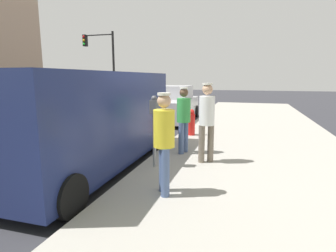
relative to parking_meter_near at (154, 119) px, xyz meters
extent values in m
plane|color=#2D2D33|center=(-1.35, 0.01, -1.18)|extent=(80.00, 80.00, 0.00)
cube|color=#9E998E|center=(2.15, 0.01, -1.11)|extent=(5.00, 32.00, 0.15)
cylinder|color=gray|center=(0.00, 0.00, -0.46)|extent=(0.07, 0.07, 1.15)
cube|color=#4C4C51|center=(0.00, 0.00, 0.26)|extent=(0.14, 0.18, 0.28)
sphere|color=#47474C|center=(0.00, 0.00, 0.43)|extent=(0.12, 0.12, 0.12)
cylinder|color=#4C608C|center=(0.37, 1.34, -0.64)|extent=(0.14, 0.14, 0.79)
cylinder|color=#4C608C|center=(0.31, 1.13, -0.64)|extent=(0.14, 0.14, 0.79)
cylinder|color=green|center=(0.34, 1.24, 0.06)|extent=(0.34, 0.34, 0.59)
sphere|color=brown|center=(0.34, 1.24, 0.49)|extent=(0.21, 0.21, 0.21)
cylinder|color=silver|center=(0.34, 1.24, 0.60)|extent=(0.20, 0.20, 0.04)
cylinder|color=#4C608C|center=(0.65, -1.36, -0.63)|extent=(0.14, 0.14, 0.79)
cylinder|color=#4C608C|center=(0.56, -1.16, -0.63)|extent=(0.14, 0.14, 0.79)
cylinder|color=yellow|center=(0.60, -1.26, 0.06)|extent=(0.34, 0.34, 0.60)
sphere|color=tan|center=(0.60, -1.26, 0.50)|extent=(0.21, 0.21, 0.21)
cylinder|color=silver|center=(0.60, -1.26, 0.60)|extent=(0.20, 0.20, 0.04)
cylinder|color=#726656|center=(1.10, 0.70, -0.61)|extent=(0.14, 0.14, 0.85)
cylinder|color=#726656|center=(0.91, 0.58, -0.61)|extent=(0.14, 0.14, 0.85)
cylinder|color=white|center=(1.00, 0.64, 0.14)|extent=(0.34, 0.34, 0.64)
sphere|color=tan|center=(1.00, 0.64, 0.60)|extent=(0.23, 0.23, 0.23)
cylinder|color=silver|center=(1.00, 0.64, 0.72)|extent=(0.22, 0.22, 0.04)
cube|color=navy|center=(-1.50, -0.11, -0.01)|extent=(2.01, 5.20, 1.96)
cylinder|color=black|center=(-0.55, -2.16, -0.84)|extent=(0.22, 0.68, 0.68)
cylinder|color=black|center=(-0.55, 1.94, -0.84)|extent=(0.22, 0.68, 0.68)
cylinder|color=black|center=(-2.45, 1.94, -0.84)|extent=(0.22, 0.68, 0.68)
cube|color=#BCBCC1|center=(-1.58, 6.98, -0.57)|extent=(1.89, 4.43, 0.89)
cube|color=#BCBCC1|center=(-1.59, 7.20, 0.17)|extent=(1.63, 2.00, 0.60)
cylinder|color=black|center=(-0.70, 5.35, -0.88)|extent=(0.23, 0.60, 0.60)
cylinder|color=black|center=(-2.42, 5.32, -0.88)|extent=(0.23, 0.60, 0.60)
cylinder|color=black|center=(-0.75, 8.65, -0.88)|extent=(0.23, 0.60, 0.60)
cylinder|color=black|center=(-2.47, 8.62, -0.88)|extent=(0.23, 0.60, 0.60)
cylinder|color=black|center=(-7.39, 12.52, 1.42)|extent=(0.16, 0.16, 5.20)
cylinder|color=black|center=(-8.59, 12.52, 3.82)|extent=(2.40, 0.10, 0.10)
cube|color=black|center=(-9.59, 12.52, 3.47)|extent=(0.24, 0.32, 0.80)
sphere|color=red|center=(-9.59, 12.35, 3.72)|extent=(0.17, 0.17, 0.17)
sphere|color=yellow|center=(-9.59, 12.35, 3.47)|extent=(0.17, 0.17, 0.17)
sphere|color=green|center=(-9.59, 12.35, 3.22)|extent=(0.17, 0.17, 0.17)
cylinder|color=red|center=(0.10, 3.42, -0.68)|extent=(0.24, 0.24, 0.70)
sphere|color=red|center=(0.10, 3.42, -0.27)|extent=(0.20, 0.20, 0.20)
camera|label=1|loc=(1.85, -5.29, 0.86)|focal=29.07mm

